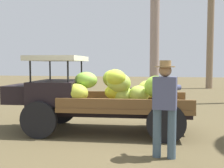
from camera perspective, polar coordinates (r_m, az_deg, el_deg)
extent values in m
plane|color=brown|center=(6.78, -2.34, -10.05)|extent=(60.00, 60.00, 0.00)
cube|color=black|center=(6.80, -0.84, -5.98)|extent=(4.02, 0.70, 0.16)
cylinder|color=black|center=(6.42, -14.90, -7.17)|extent=(0.84, 0.20, 0.84)
cylinder|color=black|center=(7.90, -10.52, -4.99)|extent=(0.84, 0.20, 0.84)
cylinder|color=black|center=(5.97, 11.11, -7.96)|extent=(0.84, 0.20, 0.84)
cylinder|color=black|center=(7.54, 10.28, -5.42)|extent=(0.84, 0.20, 0.84)
cube|color=brown|center=(6.72, 2.97, -4.54)|extent=(3.11, 1.92, 0.10)
cube|color=brown|center=(5.91, 2.40, -4.17)|extent=(3.00, 0.28, 0.22)
cube|color=brown|center=(7.49, 3.43, -2.41)|extent=(3.00, 0.28, 0.22)
cube|color=black|center=(7.01, -11.01, -1.58)|extent=(1.20, 1.59, 0.55)
cube|color=black|center=(7.35, -17.69, -1.87)|extent=(0.77, 1.11, 0.44)
cylinder|color=black|center=(6.54, -16.52, 2.75)|extent=(0.04, 0.04, 0.55)
cylinder|color=black|center=(7.74, -12.67, 3.01)|extent=(0.04, 0.04, 0.55)
cylinder|color=black|center=(6.23, -9.09, 2.81)|extent=(0.04, 0.04, 0.55)
cylinder|color=black|center=(7.48, -6.31, 3.05)|extent=(0.04, 0.04, 0.55)
cube|color=beige|center=(6.98, -11.10, 5.18)|extent=(1.32, 1.60, 0.12)
ellipsoid|color=#A9C349|center=(6.41, 1.40, 0.22)|extent=(0.73, 0.69, 0.54)
ellipsoid|color=gold|center=(6.32, -7.37, -1.84)|extent=(0.82, 0.79, 0.53)
ellipsoid|color=#AFC647|center=(6.38, 5.57, -2.19)|extent=(0.58, 0.54, 0.43)
ellipsoid|color=yellow|center=(6.58, 1.06, -1.58)|extent=(0.83, 0.84, 0.52)
ellipsoid|color=gold|center=(7.10, 10.68, -0.79)|extent=(0.71, 0.67, 0.44)
ellipsoid|color=#AAC649|center=(6.51, 2.30, -2.31)|extent=(0.72, 0.73, 0.58)
ellipsoid|color=#BDD133|center=(6.32, 0.80, 1.33)|extent=(0.72, 0.73, 0.49)
ellipsoid|color=#81B02F|center=(6.09, 8.96, -0.51)|extent=(0.70, 0.68, 0.54)
ellipsoid|color=#97B62D|center=(7.31, 0.15, 1.10)|extent=(0.79, 0.78, 0.54)
ellipsoid|color=#87BE41|center=(6.56, -5.40, 0.81)|extent=(0.74, 0.69, 0.41)
ellipsoid|color=#BBC74A|center=(7.22, 7.60, -1.04)|extent=(0.59, 0.53, 0.56)
cylinder|color=#475D6F|center=(5.07, 9.27, -9.93)|extent=(0.15, 0.15, 0.87)
cylinder|color=#475D6F|center=(5.03, 12.23, -10.07)|extent=(0.15, 0.15, 0.87)
cube|color=#4E5477|center=(4.92, 10.86, -1.85)|extent=(0.43, 0.29, 0.57)
cylinder|color=#4E5477|center=(5.03, 9.90, -0.74)|extent=(0.29, 0.40, 0.10)
cylinder|color=#4E5477|center=(5.00, 12.16, -0.79)|extent=(0.36, 0.35, 0.10)
sphere|color=#936C48|center=(4.90, 10.92, 2.75)|extent=(0.22, 0.22, 0.22)
cylinder|color=#98774B|center=(4.90, 10.93, 3.53)|extent=(0.34, 0.34, 0.02)
cylinder|color=#98774B|center=(4.90, 10.94, 4.23)|extent=(0.20, 0.20, 0.10)
cylinder|color=#876F57|center=(20.27, 19.71, 13.26)|extent=(0.44, 0.44, 9.92)
cylinder|color=gray|center=(14.78, 8.82, 12.31)|extent=(0.48, 0.48, 7.55)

